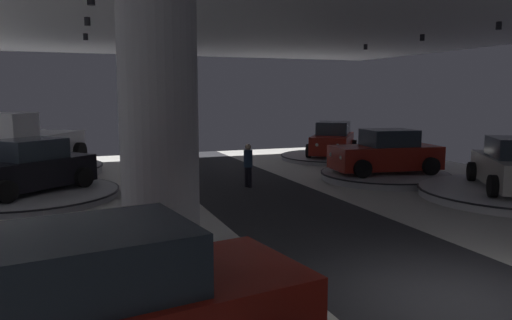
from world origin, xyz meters
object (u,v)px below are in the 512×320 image
Objects in this scene: display_car_deep_right at (333,140)px; display_car_near_left at (109,315)px; display_platform_deep_right at (332,157)px; column_left at (159,131)px; display_car_far_left at (28,168)px; display_platform_far_right at (384,175)px; display_platform_deep_left at (33,170)px; pickup_truck_deep_left at (27,145)px; display_car_far_right at (386,153)px; visitor_walking_near at (248,163)px; display_platform_far_left at (29,194)px.

display_car_near_left is at bearing -125.73° from display_car_deep_right.
display_platform_deep_right is 1.21× the size of display_car_near_left.
column_left reaches higher than display_car_far_left.
display_platform_far_right is (12.98, -1.13, -0.83)m from display_car_far_left.
column_left is 9.30m from display_car_far_left.
display_car_near_left reaches higher than display_car_deep_right.
display_platform_deep_right is 0.87m from display_car_deep_right.
pickup_truck_deep_left is (-0.15, -0.28, 1.09)m from display_platform_deep_left.
display_platform_deep_left is 14.28m from display_car_deep_right.
pickup_truck_deep_left is at bearing 155.83° from display_car_far_right.
display_car_near_left is 12.93m from visitor_walking_near.
visitor_walking_near is (-5.65, 0.35, 0.75)m from display_platform_far_right.
pickup_truck_deep_left is 1.06× the size of display_platform_deep_right.
display_platform_deep_left is 17.63m from display_car_near_left.
display_car_far_left is at bearing 39.58° from display_platform_far_left.
column_left is at bearing 72.07° from display_car_near_left.
display_platform_far_left is 1.07× the size of display_platform_deep_right.
display_platform_deep_right is (14.04, 4.90, -0.86)m from display_car_far_left.
display_car_deep_right reaches higher than visitor_walking_near.
display_car_far_right is at bearing 44.61° from display_car_near_left.
pickup_truck_deep_left reaches higher than display_car_deep_right.
display_platform_deep_right is at bearing 80.32° from display_car_far_right.
display_car_far_right is at bearing 36.54° from column_left.
display_car_far_left is at bearing 175.03° from display_car_far_right.
display_platform_far_left is 1.31× the size of display_car_far_left.
column_left is 1.09× the size of display_platform_far_right.
display_car_far_left is at bearing 173.97° from visitor_walking_near.
pickup_truck_deep_left is 17.35m from display_car_near_left.
display_platform_deep_left is 3.57× the size of visitor_walking_near.
column_left reaches higher than display_platform_deep_left.
display_platform_deep_left is at bearing 141.81° from visitor_walking_near.
display_platform_far_right is 0.89m from display_car_far_right.
display_car_near_left reaches higher than display_car_far_left.
display_car_far_left is 13.05m from display_platform_far_right.
display_platform_deep_left is at bearing 179.02° from display_platform_deep_right.
display_platform_far_left is at bearing -86.18° from pickup_truck_deep_left.
display_platform_deep_left is 1.28× the size of display_car_near_left.
display_car_far_left is 4.89m from pickup_truck_deep_left.
column_left is 0.97× the size of pickup_truck_deep_left.
display_platform_far_left is 1.01× the size of display_platform_deep_left.
pickup_truck_deep_left is at bearing -179.84° from display_platform_deep_right.
display_platform_deep_left is 9.60m from visitor_walking_near.
display_platform_far_right is (10.17, 7.56, -2.59)m from column_left.
display_car_deep_right is (14.08, 4.95, 0.87)m from display_platform_far_left.
display_platform_far_left is 1.29× the size of display_car_deep_right.
display_car_far_left is at bearing 97.44° from display_car_near_left.
pickup_truck_deep_left is 14.41m from display_car_deep_right.
display_car_deep_right is at bearing 79.90° from display_platform_far_right.
pickup_truck_deep_left is 1.27× the size of display_car_deep_right.
display_platform_deep_right is 3.37× the size of visitor_walking_near.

